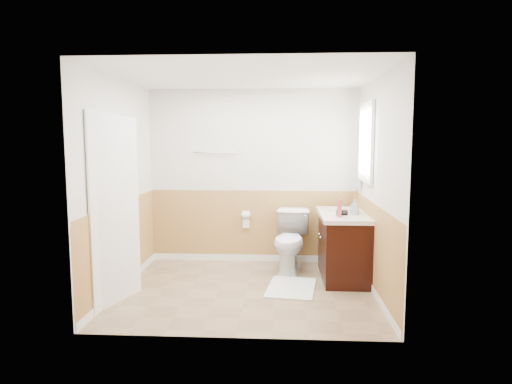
# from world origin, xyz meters

# --- Properties ---
(floor) EXTENTS (3.00, 3.00, 0.00)m
(floor) POSITION_xyz_m (0.00, 0.00, 0.00)
(floor) COLOR #8C7051
(floor) RESTS_ON ground
(ceiling) EXTENTS (3.00, 3.00, 0.00)m
(ceiling) POSITION_xyz_m (0.00, 0.00, 2.50)
(ceiling) COLOR white
(ceiling) RESTS_ON floor
(wall_back) EXTENTS (3.00, 0.00, 3.00)m
(wall_back) POSITION_xyz_m (0.00, 1.30, 1.25)
(wall_back) COLOR silver
(wall_back) RESTS_ON floor
(wall_front) EXTENTS (3.00, 0.00, 3.00)m
(wall_front) POSITION_xyz_m (0.00, -1.30, 1.25)
(wall_front) COLOR silver
(wall_front) RESTS_ON floor
(wall_left) EXTENTS (0.00, 3.00, 3.00)m
(wall_left) POSITION_xyz_m (-1.50, 0.00, 1.25)
(wall_left) COLOR silver
(wall_left) RESTS_ON floor
(wall_right) EXTENTS (0.00, 3.00, 3.00)m
(wall_right) POSITION_xyz_m (1.50, 0.00, 1.25)
(wall_right) COLOR silver
(wall_right) RESTS_ON floor
(wainscot_back) EXTENTS (3.00, 0.00, 3.00)m
(wainscot_back) POSITION_xyz_m (0.00, 1.29, 0.50)
(wainscot_back) COLOR tan
(wainscot_back) RESTS_ON floor
(wainscot_front) EXTENTS (3.00, 0.00, 3.00)m
(wainscot_front) POSITION_xyz_m (0.00, -1.29, 0.50)
(wainscot_front) COLOR tan
(wainscot_front) RESTS_ON floor
(wainscot_left) EXTENTS (0.00, 2.60, 2.60)m
(wainscot_left) POSITION_xyz_m (-1.49, 0.00, 0.50)
(wainscot_left) COLOR tan
(wainscot_left) RESTS_ON floor
(wainscot_right) EXTENTS (0.00, 2.60, 2.60)m
(wainscot_right) POSITION_xyz_m (1.49, 0.00, 0.50)
(wainscot_right) COLOR tan
(wainscot_right) RESTS_ON floor
(toilet) EXTENTS (0.56, 0.86, 0.82)m
(toilet) POSITION_xyz_m (0.54, 0.83, 0.41)
(toilet) COLOR white
(toilet) RESTS_ON floor
(bath_mat) EXTENTS (0.65, 0.87, 0.02)m
(bath_mat) POSITION_xyz_m (0.54, 0.08, 0.01)
(bath_mat) COLOR white
(bath_mat) RESTS_ON floor
(vanity_cabinet) EXTENTS (0.55, 1.10, 0.80)m
(vanity_cabinet) POSITION_xyz_m (1.21, 0.56, 0.40)
(vanity_cabinet) COLOR black
(vanity_cabinet) RESTS_ON floor
(vanity_knob_left) EXTENTS (0.03, 0.03, 0.03)m
(vanity_knob_left) POSITION_xyz_m (0.91, 0.46, 0.55)
(vanity_knob_left) COLOR silver
(vanity_knob_left) RESTS_ON vanity_cabinet
(vanity_knob_right) EXTENTS (0.03, 0.03, 0.03)m
(vanity_knob_right) POSITION_xyz_m (0.91, 0.66, 0.55)
(vanity_knob_right) COLOR silver
(vanity_knob_right) RESTS_ON vanity_cabinet
(countertop) EXTENTS (0.60, 1.15, 0.05)m
(countertop) POSITION_xyz_m (1.20, 0.56, 0.83)
(countertop) COLOR silver
(countertop) RESTS_ON vanity_cabinet
(sink_basin) EXTENTS (0.36, 0.36, 0.02)m
(sink_basin) POSITION_xyz_m (1.21, 0.71, 0.86)
(sink_basin) COLOR silver
(sink_basin) RESTS_ON countertop
(faucet) EXTENTS (0.02, 0.02, 0.14)m
(faucet) POSITION_xyz_m (1.39, 0.71, 0.92)
(faucet) COLOR silver
(faucet) RESTS_ON countertop
(lotion_bottle) EXTENTS (0.05, 0.05, 0.22)m
(lotion_bottle) POSITION_xyz_m (1.11, 0.24, 0.96)
(lotion_bottle) COLOR #CF354B
(lotion_bottle) RESTS_ON countertop
(soap_dispenser) EXTENTS (0.11, 0.11, 0.19)m
(soap_dispenser) POSITION_xyz_m (1.33, 0.48, 0.95)
(soap_dispenser) COLOR #9CA3B0
(soap_dispenser) RESTS_ON countertop
(hair_dryer_body) EXTENTS (0.14, 0.07, 0.07)m
(hair_dryer_body) POSITION_xyz_m (1.16, 0.39, 0.89)
(hair_dryer_body) COLOR black
(hair_dryer_body) RESTS_ON countertop
(hair_dryer_handle) EXTENTS (0.03, 0.03, 0.07)m
(hair_dryer_handle) POSITION_xyz_m (1.13, 0.44, 0.86)
(hair_dryer_handle) COLOR black
(hair_dryer_handle) RESTS_ON countertop
(mirror_panel) EXTENTS (0.02, 0.35, 0.90)m
(mirror_panel) POSITION_xyz_m (1.48, 1.10, 1.55)
(mirror_panel) COLOR silver
(mirror_panel) RESTS_ON wall_right
(window_frame) EXTENTS (0.04, 0.80, 1.00)m
(window_frame) POSITION_xyz_m (1.47, 0.59, 1.75)
(window_frame) COLOR white
(window_frame) RESTS_ON wall_right
(window_glass) EXTENTS (0.01, 0.70, 0.90)m
(window_glass) POSITION_xyz_m (1.49, 0.59, 1.75)
(window_glass) COLOR white
(window_glass) RESTS_ON wall_right
(door) EXTENTS (0.29, 0.78, 2.04)m
(door) POSITION_xyz_m (-1.40, -0.45, 1.02)
(door) COLOR white
(door) RESTS_ON wall_left
(door_frame) EXTENTS (0.02, 0.92, 2.10)m
(door_frame) POSITION_xyz_m (-1.48, -0.45, 1.03)
(door_frame) COLOR white
(door_frame) RESTS_ON wall_left
(door_knob) EXTENTS (0.06, 0.06, 0.06)m
(door_knob) POSITION_xyz_m (-1.34, -0.12, 0.95)
(door_knob) COLOR silver
(door_knob) RESTS_ON door
(towel_bar) EXTENTS (0.62, 0.02, 0.02)m
(towel_bar) POSITION_xyz_m (-0.55, 1.25, 1.60)
(towel_bar) COLOR silver
(towel_bar) RESTS_ON wall_back
(tp_holder_bar) EXTENTS (0.14, 0.02, 0.02)m
(tp_holder_bar) POSITION_xyz_m (-0.10, 1.23, 0.70)
(tp_holder_bar) COLOR silver
(tp_holder_bar) RESTS_ON wall_back
(tp_roll) EXTENTS (0.10, 0.11, 0.11)m
(tp_roll) POSITION_xyz_m (-0.10, 1.23, 0.70)
(tp_roll) COLOR white
(tp_roll) RESTS_ON tp_holder_bar
(tp_sheet) EXTENTS (0.10, 0.01, 0.16)m
(tp_sheet) POSITION_xyz_m (-0.10, 1.23, 0.59)
(tp_sheet) COLOR white
(tp_sheet) RESTS_ON tp_roll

